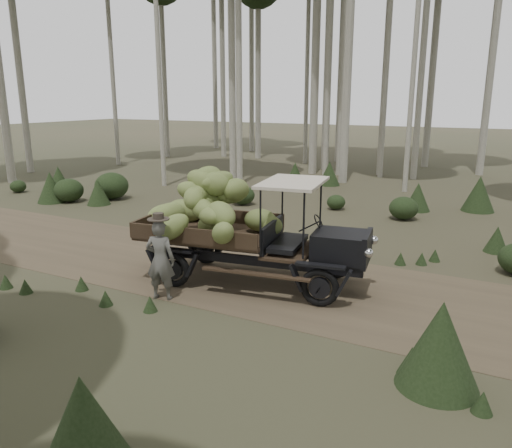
% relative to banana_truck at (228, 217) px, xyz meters
% --- Properties ---
extents(ground, '(120.00, 120.00, 0.00)m').
position_rel_banana_truck_xyz_m(ground, '(-0.55, 0.41, -1.40)').
color(ground, '#473D2B').
rests_on(ground, ground).
extents(dirt_track, '(70.00, 4.00, 0.01)m').
position_rel_banana_truck_xyz_m(dirt_track, '(-0.55, 0.41, -1.39)').
color(dirt_track, brown).
rests_on(dirt_track, ground).
extents(banana_truck, '(5.18, 2.74, 2.51)m').
position_rel_banana_truck_xyz_m(banana_truck, '(0.00, 0.00, 0.00)').
color(banana_truck, black).
rests_on(banana_truck, ground).
extents(farmer, '(0.66, 0.52, 1.72)m').
position_rel_banana_truck_xyz_m(farmer, '(-0.62, -1.52, -0.59)').
color(farmer, '#56544E').
rests_on(farmer, ground).
extents(undergrowth, '(23.50, 24.30, 1.24)m').
position_rel_banana_truck_xyz_m(undergrowth, '(-2.19, -0.17, -0.90)').
color(undergrowth, '#233319').
rests_on(undergrowth, ground).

